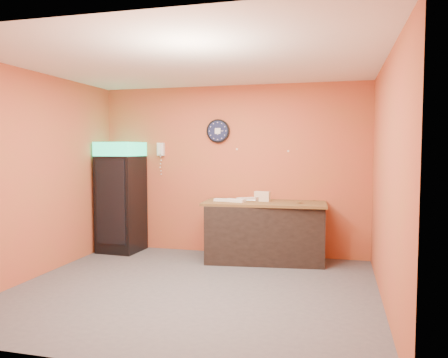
% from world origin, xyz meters
% --- Properties ---
extents(floor, '(4.50, 4.50, 0.00)m').
position_xyz_m(floor, '(0.00, 0.00, 0.00)').
color(floor, '#47474C').
rests_on(floor, ground).
extents(back_wall, '(4.50, 0.02, 2.80)m').
position_xyz_m(back_wall, '(0.00, 2.00, 1.40)').
color(back_wall, '#C04D36').
rests_on(back_wall, floor).
extents(left_wall, '(0.02, 4.00, 2.80)m').
position_xyz_m(left_wall, '(-2.25, 0.00, 1.40)').
color(left_wall, '#C04D36').
rests_on(left_wall, floor).
extents(right_wall, '(0.02, 4.00, 2.80)m').
position_xyz_m(right_wall, '(2.25, 0.00, 1.40)').
color(right_wall, '#C04D36').
rests_on(right_wall, floor).
extents(ceiling, '(4.50, 4.00, 0.02)m').
position_xyz_m(ceiling, '(0.00, 0.00, 2.80)').
color(ceiling, white).
rests_on(ceiling, back_wall).
extents(beverage_cooler, '(0.69, 0.70, 1.87)m').
position_xyz_m(beverage_cooler, '(-1.85, 1.61, 0.91)').
color(beverage_cooler, black).
rests_on(beverage_cooler, floor).
extents(prep_counter, '(1.87, 1.01, 0.89)m').
position_xyz_m(prep_counter, '(0.64, 1.60, 0.45)').
color(prep_counter, black).
rests_on(prep_counter, floor).
extents(wall_clock, '(0.39, 0.06, 0.39)m').
position_xyz_m(wall_clock, '(-0.22, 1.97, 2.05)').
color(wall_clock, black).
rests_on(wall_clock, back_wall).
extents(wall_phone, '(0.12, 0.11, 0.22)m').
position_xyz_m(wall_phone, '(-1.24, 1.95, 1.75)').
color(wall_phone, white).
rests_on(wall_phone, back_wall).
extents(butcher_paper, '(1.93, 0.94, 0.04)m').
position_xyz_m(butcher_paper, '(0.64, 1.60, 0.91)').
color(butcher_paper, brown).
rests_on(butcher_paper, prep_counter).
extents(sub_roll_stack, '(0.26, 0.13, 0.16)m').
position_xyz_m(sub_roll_stack, '(0.59, 1.65, 1.01)').
color(sub_roll_stack, beige).
rests_on(sub_roll_stack, butcher_paper).
extents(wrapped_sandwich_left, '(0.27, 0.12, 0.04)m').
position_xyz_m(wrapped_sandwich_left, '(-0.02, 1.51, 0.95)').
color(wrapped_sandwich_left, white).
rests_on(wrapped_sandwich_left, butcher_paper).
extents(wrapped_sandwich_mid, '(0.33, 0.19, 0.04)m').
position_xyz_m(wrapped_sandwich_mid, '(0.19, 1.47, 0.96)').
color(wrapped_sandwich_mid, white).
rests_on(wrapped_sandwich_mid, butcher_paper).
extents(wrapped_sandwich_right, '(0.31, 0.26, 0.04)m').
position_xyz_m(wrapped_sandwich_right, '(0.32, 1.73, 0.95)').
color(wrapped_sandwich_right, white).
rests_on(wrapped_sandwich_right, butcher_paper).
extents(kitchen_tool, '(0.07, 0.07, 0.07)m').
position_xyz_m(kitchen_tool, '(0.51, 1.64, 0.97)').
color(kitchen_tool, silver).
rests_on(kitchen_tool, butcher_paper).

